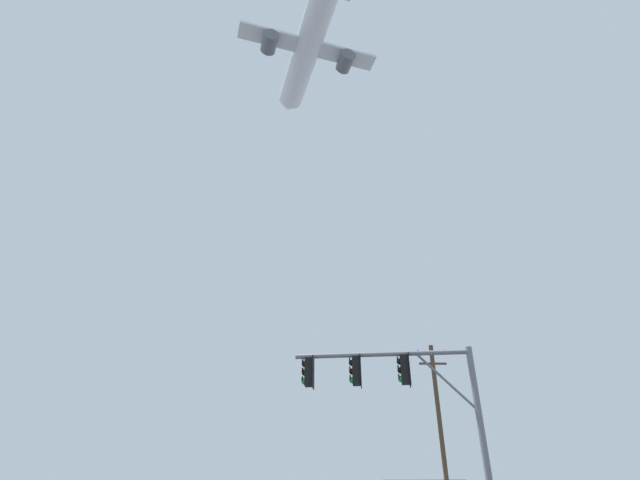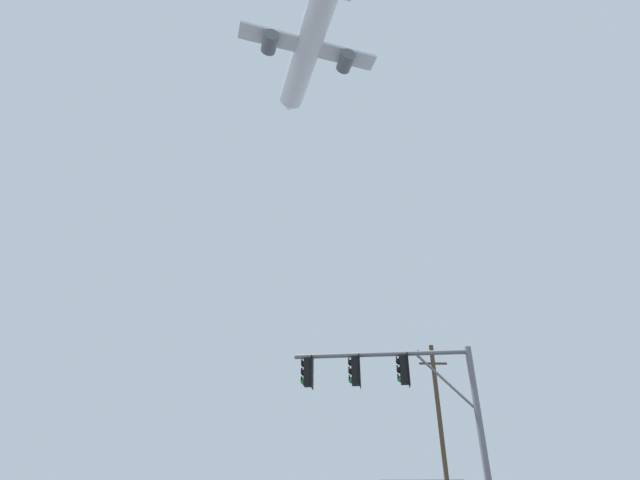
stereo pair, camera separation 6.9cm
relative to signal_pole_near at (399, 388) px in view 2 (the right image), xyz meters
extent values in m
cylinder|color=slate|center=(2.30, -0.31, -1.54)|extent=(0.20, 0.20, 5.58)
cylinder|color=slate|center=(-0.51, 0.07, 1.10)|extent=(5.65, 0.90, 0.15)
cylinder|color=slate|center=(1.46, -0.19, 0.20)|extent=(1.76, 0.31, 1.86)
cube|color=black|center=(-2.88, 0.38, 0.57)|extent=(0.30, 0.35, 0.90)
cylinder|color=black|center=(-2.88, 0.38, 1.08)|extent=(0.05, 0.05, 0.12)
cube|color=black|center=(-2.74, 0.36, 0.57)|extent=(0.08, 0.46, 1.04)
sphere|color=black|center=(-3.02, 0.40, 0.84)|extent=(0.20, 0.20, 0.20)
cylinder|color=black|center=(-3.08, 0.41, 0.90)|extent=(0.07, 0.21, 0.21)
sphere|color=black|center=(-3.02, 0.40, 0.56)|extent=(0.20, 0.20, 0.20)
cylinder|color=black|center=(-3.08, 0.41, 0.62)|extent=(0.07, 0.21, 0.21)
sphere|color=green|center=(-3.02, 0.40, 0.28)|extent=(0.20, 0.20, 0.20)
cylinder|color=black|center=(-3.08, 0.41, 0.34)|extent=(0.07, 0.21, 0.21)
cube|color=black|center=(-1.33, 0.18, 0.57)|extent=(0.30, 0.35, 0.90)
cylinder|color=black|center=(-1.33, 0.18, 1.08)|extent=(0.05, 0.05, 0.12)
cube|color=black|center=(-1.19, 0.16, 0.57)|extent=(0.08, 0.46, 1.04)
sphere|color=black|center=(-1.47, 0.20, 0.84)|extent=(0.20, 0.20, 0.20)
cylinder|color=black|center=(-1.54, 0.20, 0.90)|extent=(0.07, 0.21, 0.21)
sphere|color=black|center=(-1.47, 0.20, 0.56)|extent=(0.20, 0.20, 0.20)
cylinder|color=black|center=(-1.54, 0.20, 0.62)|extent=(0.07, 0.21, 0.21)
sphere|color=green|center=(-1.47, 0.20, 0.28)|extent=(0.20, 0.20, 0.20)
cylinder|color=black|center=(-1.54, 0.20, 0.34)|extent=(0.07, 0.21, 0.21)
cube|color=black|center=(0.22, -0.03, 0.57)|extent=(0.30, 0.35, 0.90)
cylinder|color=black|center=(0.22, -0.03, 1.08)|extent=(0.05, 0.05, 0.12)
cube|color=black|center=(0.36, -0.05, 0.57)|extent=(0.08, 0.46, 1.04)
sphere|color=black|center=(0.08, -0.01, 0.84)|extent=(0.20, 0.20, 0.20)
cylinder|color=black|center=(0.01, 0.00, 0.90)|extent=(0.07, 0.21, 0.21)
sphere|color=black|center=(0.08, -0.01, 0.56)|extent=(0.20, 0.20, 0.20)
cylinder|color=black|center=(0.01, 0.00, 0.62)|extent=(0.07, 0.21, 0.21)
sphere|color=green|center=(0.08, -0.01, 0.28)|extent=(0.20, 0.20, 0.20)
cylinder|color=black|center=(0.01, 0.00, 0.34)|extent=(0.07, 0.21, 0.21)
cylinder|color=brown|center=(5.22, 15.30, 0.76)|extent=(0.28, 0.28, 10.18)
cube|color=brown|center=(5.22, 15.30, 5.35)|extent=(2.20, 0.12, 0.12)
cube|color=brown|center=(5.22, 15.30, 4.65)|extent=(1.80, 0.12, 0.12)
cylinder|color=gray|center=(4.32, 15.30, 5.47)|extent=(0.10, 0.10, 0.18)
cylinder|color=gray|center=(6.12, 15.30, 5.47)|extent=(0.10, 0.10, 0.18)
cylinder|color=white|center=(-3.62, 26.20, 48.99)|extent=(8.48, 19.52, 3.43)
cone|color=white|center=(-6.49, 36.53, 48.99)|extent=(3.77, 3.15, 3.26)
cube|color=silver|center=(-3.47, 25.68, 48.47)|extent=(18.20, 7.16, 0.39)
cylinder|color=#595B60|center=(-8.39, 24.31, 47.45)|extent=(2.55, 3.00, 1.93)
cylinder|color=#595B60|center=(1.45, 27.05, 47.45)|extent=(2.55, 3.00, 1.93)
camera|label=1|loc=(-2.85, -15.08, -3.02)|focal=26.07mm
camera|label=2|loc=(-2.78, -15.08, -3.02)|focal=26.07mm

